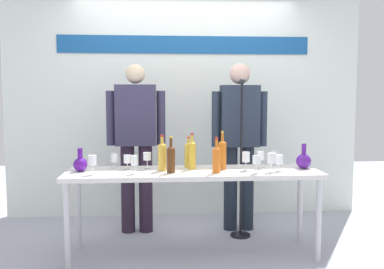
{
  "coord_description": "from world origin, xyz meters",
  "views": [
    {
      "loc": [
        -0.29,
        -3.67,
        1.42
      ],
      "look_at": [
        0.0,
        0.15,
        1.06
      ],
      "focal_mm": 39.84,
      "sensor_mm": 36.0,
      "label": 1
    }
  ],
  "objects_px": {
    "wine_glass_left_0": "(92,161)",
    "wine_bottle_2": "(162,155)",
    "presenter_right": "(239,136)",
    "wine_bottle_3": "(192,154)",
    "microphone_stand": "(241,184)",
    "wine_glass_right_0": "(274,155)",
    "wine_bottle_1": "(171,158)",
    "decanter_blue_left": "(80,164)",
    "wine_glass_right_3": "(256,160)",
    "wine_glass_left_1": "(114,158)",
    "wine_glass_left_2": "(127,159)",
    "wine_glass_left_3": "(134,161)",
    "wine_glass_right_2": "(246,157)",
    "decanter_blue_right": "(304,160)",
    "wine_glass_right_4": "(280,160)",
    "wine_bottle_5": "(222,154)",
    "wine_bottle_0": "(188,154)",
    "wine_glass_left_4": "(147,157)",
    "display_table": "(193,178)",
    "wine_bottle_4": "(216,158)",
    "presenter_left": "(136,137)",
    "wine_glass_right_5": "(271,159)",
    "wine_glass_right_1": "(261,156)"
  },
  "relations": [
    {
      "from": "wine_glass_left_0",
      "to": "wine_bottle_2",
      "type": "bearing_deg",
      "value": 14.95
    },
    {
      "from": "presenter_right",
      "to": "wine_bottle_3",
      "type": "height_order",
      "value": "presenter_right"
    },
    {
      "from": "wine_bottle_3",
      "to": "microphone_stand",
      "type": "bearing_deg",
      "value": 35.39
    },
    {
      "from": "wine_bottle_2",
      "to": "microphone_stand",
      "type": "relative_size",
      "value": 0.2
    },
    {
      "from": "wine_glass_right_0",
      "to": "wine_glass_left_0",
      "type": "bearing_deg",
      "value": -168.39
    },
    {
      "from": "wine_bottle_1",
      "to": "microphone_stand",
      "type": "relative_size",
      "value": 0.2
    },
    {
      "from": "decanter_blue_left",
      "to": "wine_glass_right_3",
      "type": "bearing_deg",
      "value": -7.66
    },
    {
      "from": "wine_glass_left_1",
      "to": "wine_glass_left_2",
      "type": "bearing_deg",
      "value": -28.33
    },
    {
      "from": "wine_glass_left_3",
      "to": "wine_glass_right_2",
      "type": "bearing_deg",
      "value": 5.81
    },
    {
      "from": "wine_glass_right_2",
      "to": "wine_glass_right_3",
      "type": "height_order",
      "value": "wine_glass_right_2"
    },
    {
      "from": "microphone_stand",
      "to": "wine_bottle_3",
      "type": "bearing_deg",
      "value": -144.61
    },
    {
      "from": "wine_glass_left_1",
      "to": "decanter_blue_right",
      "type": "bearing_deg",
      "value": -4.51
    },
    {
      "from": "presenter_right",
      "to": "wine_glass_right_4",
      "type": "xyz_separation_m",
      "value": [
        0.21,
        -0.76,
        -0.14
      ]
    },
    {
      "from": "wine_glass_left_1",
      "to": "microphone_stand",
      "type": "distance_m",
      "value": 1.29
    },
    {
      "from": "wine_bottle_5",
      "to": "wine_glass_left_0",
      "type": "xyz_separation_m",
      "value": [
        -1.11,
        -0.17,
        -0.02
      ]
    },
    {
      "from": "wine_bottle_1",
      "to": "wine_bottle_5",
      "type": "xyz_separation_m",
      "value": [
        0.46,
        0.13,
        0.01
      ]
    },
    {
      "from": "presenter_right",
      "to": "wine_bottle_0",
      "type": "xyz_separation_m",
      "value": [
        -0.56,
        -0.51,
        -0.11
      ]
    },
    {
      "from": "wine_bottle_0",
      "to": "wine_bottle_5",
      "type": "relative_size",
      "value": 0.83
    },
    {
      "from": "wine_bottle_2",
      "to": "wine_bottle_0",
      "type": "bearing_deg",
      "value": 31.67
    },
    {
      "from": "decanter_blue_left",
      "to": "wine_glass_left_1",
      "type": "distance_m",
      "value": 0.31
    },
    {
      "from": "wine_glass_left_4",
      "to": "wine_glass_right_0",
      "type": "distance_m",
      "value": 1.18
    },
    {
      "from": "wine_glass_left_4",
      "to": "wine_glass_right_2",
      "type": "xyz_separation_m",
      "value": [
        0.86,
        -0.13,
        0.0
      ]
    },
    {
      "from": "decanter_blue_left",
      "to": "wine_bottle_0",
      "type": "height_order",
      "value": "wine_bottle_0"
    },
    {
      "from": "display_table",
      "to": "wine_glass_left_4",
      "type": "bearing_deg",
      "value": 165.7
    },
    {
      "from": "wine_bottle_3",
      "to": "wine_bottle_4",
      "type": "distance_m",
      "value": 0.28
    },
    {
      "from": "wine_bottle_5",
      "to": "wine_glass_left_3",
      "type": "xyz_separation_m",
      "value": [
        -0.77,
        -0.16,
        -0.03
      ]
    },
    {
      "from": "presenter_left",
      "to": "wine_bottle_4",
      "type": "height_order",
      "value": "presenter_left"
    },
    {
      "from": "wine_glass_left_0",
      "to": "wine_glass_right_0",
      "type": "xyz_separation_m",
      "value": [
        1.63,
        0.33,
        -0.02
      ]
    },
    {
      "from": "wine_glass_left_4",
      "to": "wine_glass_right_4",
      "type": "bearing_deg",
      "value": -9.39
    },
    {
      "from": "wine_bottle_5",
      "to": "microphone_stand",
      "type": "bearing_deg",
      "value": 58.74
    },
    {
      "from": "wine_bottle_4",
      "to": "wine_glass_right_0",
      "type": "relative_size",
      "value": 2.14
    },
    {
      "from": "wine_glass_left_4",
      "to": "wine_glass_left_2",
      "type": "bearing_deg",
      "value": -177.5
    },
    {
      "from": "wine_bottle_2",
      "to": "wine_glass_left_4",
      "type": "bearing_deg",
      "value": 147.8
    },
    {
      "from": "wine_glass_left_1",
      "to": "microphone_stand",
      "type": "xyz_separation_m",
      "value": [
        1.21,
        0.29,
        -0.32
      ]
    },
    {
      "from": "wine_glass_right_5",
      "to": "wine_bottle_1",
      "type": "bearing_deg",
      "value": 177.02
    },
    {
      "from": "wine_bottle_3",
      "to": "decanter_blue_left",
      "type": "bearing_deg",
      "value": -176.83
    },
    {
      "from": "wine_glass_right_3",
      "to": "wine_glass_right_5",
      "type": "relative_size",
      "value": 0.92
    },
    {
      "from": "presenter_left",
      "to": "presenter_right",
      "type": "height_order",
      "value": "presenter_right"
    },
    {
      "from": "wine_bottle_5",
      "to": "wine_glass_left_2",
      "type": "bearing_deg",
      "value": 176.04
    },
    {
      "from": "presenter_left",
      "to": "wine_glass_right_3",
      "type": "bearing_deg",
      "value": -38.87
    },
    {
      "from": "display_table",
      "to": "wine_bottle_0",
      "type": "distance_m",
      "value": 0.25
    },
    {
      "from": "wine_bottle_4",
      "to": "wine_glass_left_4",
      "type": "distance_m",
      "value": 0.63
    },
    {
      "from": "presenter_right",
      "to": "wine_glass_right_3",
      "type": "xyz_separation_m",
      "value": [
        -0.01,
        -0.85,
        -0.12
      ]
    },
    {
      "from": "wine_glass_left_1",
      "to": "wine_glass_left_3",
      "type": "relative_size",
      "value": 0.89
    },
    {
      "from": "wine_bottle_3",
      "to": "wine_bottle_4",
      "type": "xyz_separation_m",
      "value": [
        0.19,
        -0.2,
        -0.01
      ]
    },
    {
      "from": "decanter_blue_right",
      "to": "wine_glass_right_1",
      "type": "relative_size",
      "value": 1.46
    },
    {
      "from": "wine_glass_left_3",
      "to": "wine_bottle_1",
      "type": "bearing_deg",
      "value": 6.2
    },
    {
      "from": "display_table",
      "to": "wine_glass_right_4",
      "type": "xyz_separation_m",
      "value": [
        0.74,
        -0.09,
        0.16
      ]
    },
    {
      "from": "presenter_left",
      "to": "wine_bottle_3",
      "type": "distance_m",
      "value": 0.8
    },
    {
      "from": "wine_bottle_2",
      "to": "wine_bottle_4",
      "type": "bearing_deg",
      "value": -16.7
    }
  ]
}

